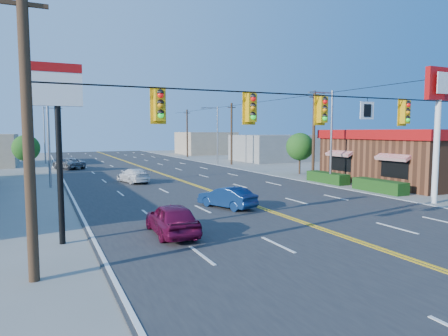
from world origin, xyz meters
name	(u,v)px	position (x,y,z in m)	size (l,w,h in m)	color
ground	(342,237)	(0.00, 0.00, 0.00)	(160.00, 160.00, 0.00)	gray
road	(187,183)	(0.00, 20.00, 0.03)	(20.00, 120.00, 0.06)	#2D2D30
signal_span	(343,123)	(-0.12, 0.00, 4.89)	(24.32, 0.34, 9.00)	#47301E
kfc	(423,155)	(19.90, 12.00, 2.38)	(16.30, 12.40, 4.70)	brown
kfc_pylon	(438,107)	(11.00, 4.00, 6.04)	(2.20, 0.36, 8.50)	white
pizza_hut_sign	(58,115)	(-11.00, 4.00, 5.18)	(1.90, 0.30, 6.85)	black
streetlight_se	(330,132)	(10.79, 14.00, 4.51)	(2.55, 0.25, 8.00)	gray
streetlight_ne	(216,132)	(10.79, 38.00, 4.51)	(2.55, 0.25, 8.00)	gray
streetlight_sw	(51,132)	(-10.79, 22.00, 4.51)	(2.55, 0.25, 8.00)	gray
streetlight_nw	(46,132)	(-10.79, 48.00, 4.51)	(2.55, 0.25, 8.00)	gray
utility_pole_near	(314,135)	(12.20, 18.00, 4.20)	(0.28, 0.28, 8.40)	#47301E
utility_pole_mid	(232,134)	(12.20, 36.00, 4.20)	(0.28, 0.28, 8.40)	#47301E
utility_pole_far	(187,133)	(12.20, 54.00, 4.20)	(0.28, 0.28, 8.40)	#47301E
tree_kfc_rear	(300,147)	(13.50, 22.00, 2.93)	(2.94, 2.94, 4.41)	#47301E
tree_west	(26,148)	(-13.00, 34.00, 2.79)	(2.80, 2.80, 4.20)	#47301E
bld_east_mid	(277,148)	(22.00, 40.00, 2.00)	(12.00, 10.00, 4.00)	gray
bld_east_far	(206,143)	(19.00, 62.00, 2.20)	(10.00, 10.00, 4.40)	tan
car_magenta	(172,220)	(-6.58, 3.31, 0.70)	(1.65, 4.11, 1.40)	maroon
car_blue	(227,198)	(-1.79, 7.85, 0.62)	(1.32, 3.79, 1.25)	navy
car_white	(133,176)	(-4.29, 21.91, 0.62)	(1.73, 4.25, 1.23)	white
car_silver	(68,164)	(-8.61, 38.18, 0.67)	(2.21, 4.79, 1.33)	#97969B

